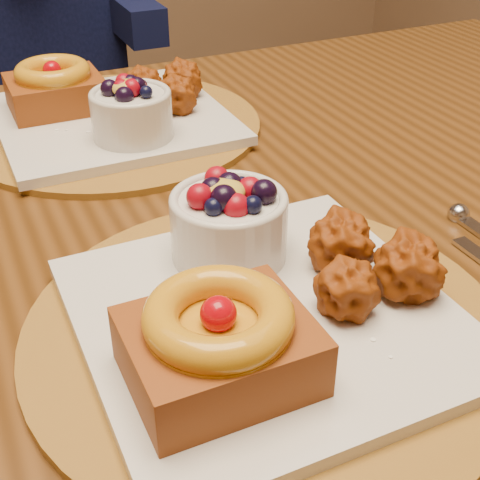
% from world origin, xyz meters
% --- Properties ---
extents(dining_table, '(1.60, 0.90, 0.76)m').
position_xyz_m(dining_table, '(0.08, -0.08, 0.68)').
color(dining_table, '#3C210A').
rests_on(dining_table, ground).
extents(place_setting_near, '(0.38, 0.38, 0.09)m').
position_xyz_m(place_setting_near, '(0.08, -0.29, 0.78)').
color(place_setting_near, brown).
rests_on(place_setting_near, dining_table).
extents(place_setting_far, '(0.38, 0.38, 0.09)m').
position_xyz_m(place_setting_far, '(0.08, 0.14, 0.78)').
color(place_setting_far, brown).
rests_on(place_setting_far, dining_table).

